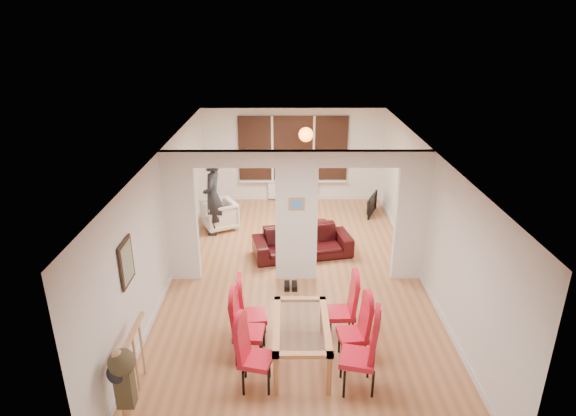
{
  "coord_description": "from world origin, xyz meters",
  "views": [
    {
      "loc": [
        -0.2,
        -8.48,
        4.82
      ],
      "look_at": [
        -0.16,
        0.6,
        1.25
      ],
      "focal_mm": 30.0,
      "sensor_mm": 36.0,
      "label": 1
    }
  ],
  "objects_px": {
    "dining_chair_rb": "(353,330)",
    "television": "(369,204)",
    "dining_table": "(301,343)",
    "dining_chair_rc": "(341,308)",
    "dining_chair_ra": "(358,353)",
    "coffee_table": "(307,227)",
    "bowl": "(302,220)",
    "person": "(213,196)",
    "dining_chair_lb": "(249,328)",
    "armchair": "(219,215)",
    "sofa": "(302,242)",
    "bottle": "(307,219)",
    "dining_chair_la": "(256,355)",
    "dining_chair_lc": "(253,312)"
  },
  "relations": [
    {
      "from": "dining_chair_rb",
      "to": "coffee_table",
      "type": "distance_m",
      "value": 4.81
    },
    {
      "from": "bowl",
      "to": "television",
      "type": "bearing_deg",
      "value": 30.63
    },
    {
      "from": "dining_table",
      "to": "dining_chair_rc",
      "type": "height_order",
      "value": "dining_chair_rc"
    },
    {
      "from": "dining_chair_la",
      "to": "television",
      "type": "relative_size",
      "value": 1.16
    },
    {
      "from": "dining_chair_rb",
      "to": "sofa",
      "type": "distance_m",
      "value": 3.54
    },
    {
      "from": "bottle",
      "to": "dining_table",
      "type": "bearing_deg",
      "value": -93.48
    },
    {
      "from": "dining_table",
      "to": "dining_chair_la",
      "type": "height_order",
      "value": "dining_chair_la"
    },
    {
      "from": "dining_chair_la",
      "to": "dining_chair_lc",
      "type": "height_order",
      "value": "dining_chair_la"
    },
    {
      "from": "dining_chair_la",
      "to": "armchair",
      "type": "bearing_deg",
      "value": 116.57
    },
    {
      "from": "sofa",
      "to": "coffee_table",
      "type": "distance_m",
      "value": 1.31
    },
    {
      "from": "dining_chair_rb",
      "to": "bowl",
      "type": "xyz_separation_m",
      "value": [
        -0.59,
        4.83,
        -0.27
      ]
    },
    {
      "from": "bottle",
      "to": "dining_chair_lc",
      "type": "bearing_deg",
      "value": -103.85
    },
    {
      "from": "television",
      "to": "coffee_table",
      "type": "xyz_separation_m",
      "value": [
        -1.69,
        -1.13,
        -0.15
      ]
    },
    {
      "from": "person",
      "to": "bowl",
      "type": "distance_m",
      "value": 2.24
    },
    {
      "from": "dining_chair_rb",
      "to": "dining_chair_rc",
      "type": "relative_size",
      "value": 0.97
    },
    {
      "from": "dining_chair_lc",
      "to": "sofa",
      "type": "distance_m",
      "value": 3.11
    },
    {
      "from": "armchair",
      "to": "bottle",
      "type": "distance_m",
      "value": 2.16
    },
    {
      "from": "dining_chair_la",
      "to": "dining_table",
      "type": "bearing_deg",
      "value": 53.1
    },
    {
      "from": "dining_chair_rc",
      "to": "coffee_table",
      "type": "bearing_deg",
      "value": 92.93
    },
    {
      "from": "dining_chair_lc",
      "to": "bottle",
      "type": "bearing_deg",
      "value": 70.1
    },
    {
      "from": "dining_chair_lc",
      "to": "person",
      "type": "bearing_deg",
      "value": 100.05
    },
    {
      "from": "armchair",
      "to": "person",
      "type": "xyz_separation_m",
      "value": [
        -0.09,
        -0.25,
        0.58
      ]
    },
    {
      "from": "television",
      "to": "coffee_table",
      "type": "height_order",
      "value": "television"
    },
    {
      "from": "coffee_table",
      "to": "person",
      "type": "bearing_deg",
      "value": -177.86
    },
    {
      "from": "armchair",
      "to": "coffee_table",
      "type": "distance_m",
      "value": 2.17
    },
    {
      "from": "dining_chair_rb",
      "to": "sofa",
      "type": "relative_size",
      "value": 0.49
    },
    {
      "from": "dining_table",
      "to": "bowl",
      "type": "bearing_deg",
      "value": 87.91
    },
    {
      "from": "dining_chair_rb",
      "to": "person",
      "type": "height_order",
      "value": "person"
    },
    {
      "from": "dining_chair_la",
      "to": "dining_chair_ra",
      "type": "relative_size",
      "value": 0.91
    },
    {
      "from": "dining_table",
      "to": "sofa",
      "type": "bearing_deg",
      "value": 87.81
    },
    {
      "from": "dining_chair_ra",
      "to": "coffee_table",
      "type": "bearing_deg",
      "value": 108.48
    },
    {
      "from": "dining_chair_la",
      "to": "dining_chair_ra",
      "type": "bearing_deg",
      "value": 12.88
    },
    {
      "from": "dining_chair_rc",
      "to": "coffee_table",
      "type": "xyz_separation_m",
      "value": [
        -0.36,
        4.21,
        -0.43
      ]
    },
    {
      "from": "dining_table",
      "to": "armchair",
      "type": "xyz_separation_m",
      "value": [
        -1.86,
        4.98,
        0.01
      ]
    },
    {
      "from": "dining_chair_lb",
      "to": "person",
      "type": "xyz_separation_m",
      "value": [
        -1.17,
        4.66,
        0.39
      ]
    },
    {
      "from": "dining_chair_la",
      "to": "dining_chair_rb",
      "type": "relative_size",
      "value": 1.02
    },
    {
      "from": "dining_table",
      "to": "person",
      "type": "distance_m",
      "value": 5.15
    },
    {
      "from": "dining_chair_rb",
      "to": "armchair",
      "type": "distance_m",
      "value": 5.59
    },
    {
      "from": "television",
      "to": "bowl",
      "type": "xyz_separation_m",
      "value": [
        -1.8,
        -1.07,
        -0.01
      ]
    },
    {
      "from": "dining_chair_ra",
      "to": "dining_chair_rb",
      "type": "xyz_separation_m",
      "value": [
        0.01,
        0.59,
        -0.06
      ]
    },
    {
      "from": "bottle",
      "to": "dining_chair_lb",
      "type": "bearing_deg",
      "value": -102.94
    },
    {
      "from": "dining_chair_lb",
      "to": "armchair",
      "type": "height_order",
      "value": "dining_chair_lb"
    },
    {
      "from": "dining_chair_rb",
      "to": "television",
      "type": "height_order",
      "value": "dining_chair_rb"
    },
    {
      "from": "dining_chair_lc",
      "to": "sofa",
      "type": "height_order",
      "value": "dining_chair_lc"
    },
    {
      "from": "sofa",
      "to": "bottle",
      "type": "height_order",
      "value": "sofa"
    },
    {
      "from": "armchair",
      "to": "person",
      "type": "relative_size",
      "value": 0.42
    },
    {
      "from": "dining_chair_ra",
      "to": "bottle",
      "type": "relative_size",
      "value": 4.33
    },
    {
      "from": "dining_table",
      "to": "coffee_table",
      "type": "relative_size",
      "value": 1.51
    },
    {
      "from": "dining_chair_lb",
      "to": "bottle",
      "type": "relative_size",
      "value": 4.03
    },
    {
      "from": "coffee_table",
      "to": "dining_chair_rc",
      "type": "bearing_deg",
      "value": -85.08
    }
  ]
}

